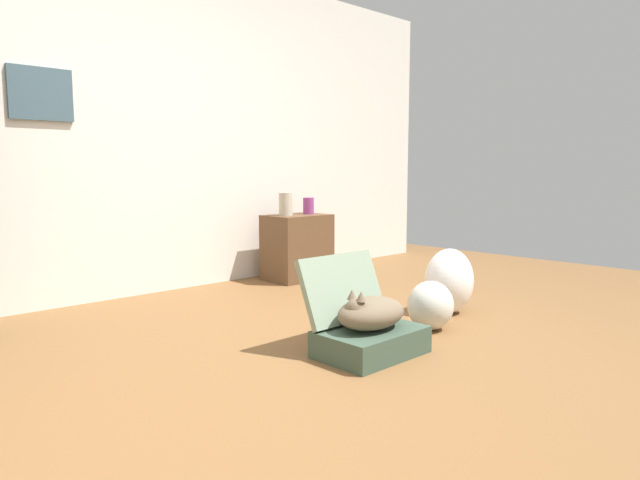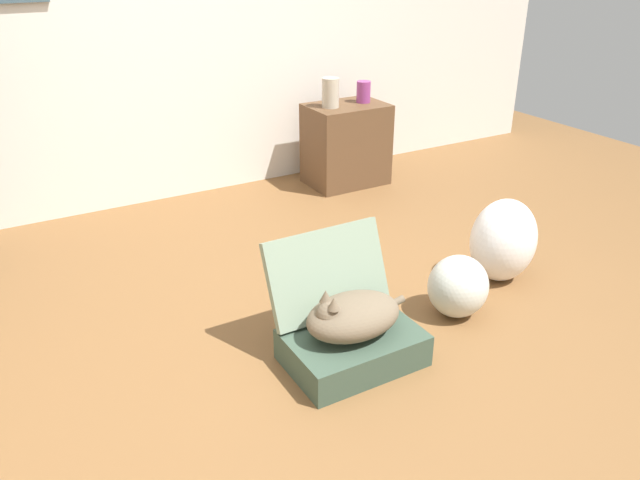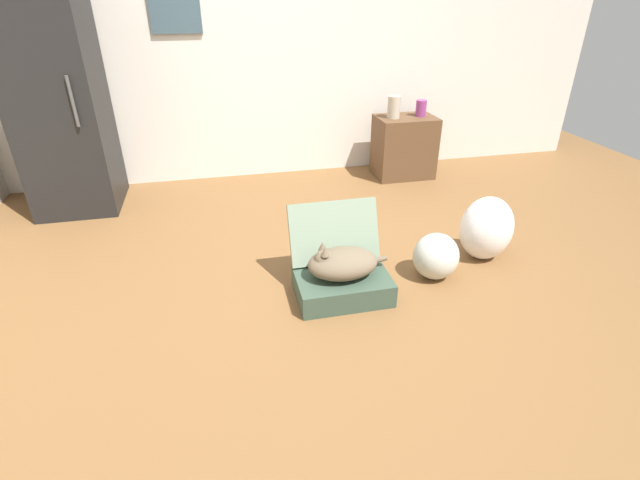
{
  "view_description": "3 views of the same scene",
  "coord_description": "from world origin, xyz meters",
  "px_view_note": "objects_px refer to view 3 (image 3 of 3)",
  "views": [
    {
      "loc": [
        -2.1,
        -1.89,
        0.96
      ],
      "look_at": [
        0.26,
        0.59,
        0.54
      ],
      "focal_mm": 32.13,
      "sensor_mm": 36.0,
      "label": 1
    },
    {
      "loc": [
        -1.1,
        -1.78,
        1.59
      ],
      "look_at": [
        0.18,
        0.45,
        0.36
      ],
      "focal_mm": 35.12,
      "sensor_mm": 36.0,
      "label": 2
    },
    {
      "loc": [
        -0.56,
        -2.19,
        1.61
      ],
      "look_at": [
        0.0,
        0.25,
        0.26
      ],
      "focal_mm": 26.15,
      "sensor_mm": 36.0,
      "label": 3
    }
  ],
  "objects_px": {
    "cat": "(342,263)",
    "vase_tall": "(394,107)",
    "side_table": "(404,147)",
    "vase_short": "(421,108)",
    "suitcase_base": "(342,286)",
    "plastic_bag_clear": "(486,228)",
    "plastic_bag_white": "(436,256)",
    "refrigerator": "(60,104)"
  },
  "relations": [
    {
      "from": "refrigerator",
      "to": "side_table",
      "type": "height_order",
      "value": "refrigerator"
    },
    {
      "from": "vase_tall",
      "to": "plastic_bag_clear",
      "type": "bearing_deg",
      "value": -87.44
    },
    {
      "from": "suitcase_base",
      "to": "vase_short",
      "type": "xyz_separation_m",
      "value": [
        1.25,
        1.84,
        0.57
      ]
    },
    {
      "from": "suitcase_base",
      "to": "plastic_bag_clear",
      "type": "relative_size",
      "value": 1.24
    },
    {
      "from": "suitcase_base",
      "to": "vase_tall",
      "type": "height_order",
      "value": "vase_tall"
    },
    {
      "from": "plastic_bag_white",
      "to": "side_table",
      "type": "bearing_deg",
      "value": 74.5
    },
    {
      "from": "refrigerator",
      "to": "vase_tall",
      "type": "xyz_separation_m",
      "value": [
        2.74,
        0.04,
        -0.17
      ]
    },
    {
      "from": "plastic_bag_white",
      "to": "vase_short",
      "type": "bearing_deg",
      "value": 70.5
    },
    {
      "from": "vase_tall",
      "to": "vase_short",
      "type": "xyz_separation_m",
      "value": [
        0.27,
        0.01,
        -0.03
      ]
    },
    {
      "from": "plastic_bag_clear",
      "to": "suitcase_base",
      "type": "bearing_deg",
      "value": -167.89
    },
    {
      "from": "suitcase_base",
      "to": "cat",
      "type": "bearing_deg",
      "value": 176.85
    },
    {
      "from": "cat",
      "to": "plastic_bag_clear",
      "type": "relative_size",
      "value": 1.12
    },
    {
      "from": "suitcase_base",
      "to": "cat",
      "type": "xyz_separation_m",
      "value": [
        -0.01,
        0.0,
        0.16
      ]
    },
    {
      "from": "plastic_bag_clear",
      "to": "vase_tall",
      "type": "height_order",
      "value": "vase_tall"
    },
    {
      "from": "side_table",
      "to": "suitcase_base",
      "type": "bearing_deg",
      "value": -121.18
    },
    {
      "from": "plastic_bag_white",
      "to": "side_table",
      "type": "xyz_separation_m",
      "value": [
        0.49,
        1.76,
        0.14
      ]
    },
    {
      "from": "refrigerator",
      "to": "vase_short",
      "type": "xyz_separation_m",
      "value": [
        3.02,
        0.05,
        -0.19
      ]
    },
    {
      "from": "plastic_bag_clear",
      "to": "refrigerator",
      "type": "relative_size",
      "value": 0.26
    },
    {
      "from": "refrigerator",
      "to": "side_table",
      "type": "relative_size",
      "value": 2.93
    },
    {
      "from": "plastic_bag_white",
      "to": "vase_tall",
      "type": "xyz_separation_m",
      "value": [
        0.35,
        1.76,
        0.52
      ]
    },
    {
      "from": "side_table",
      "to": "vase_short",
      "type": "height_order",
      "value": "vase_short"
    },
    {
      "from": "side_table",
      "to": "vase_tall",
      "type": "distance_m",
      "value": 0.41
    },
    {
      "from": "vase_short",
      "to": "plastic_bag_white",
      "type": "bearing_deg",
      "value": -109.5
    },
    {
      "from": "plastic_bag_white",
      "to": "vase_short",
      "type": "distance_m",
      "value": 1.94
    },
    {
      "from": "refrigerator",
      "to": "plastic_bag_clear",
      "type": "bearing_deg",
      "value": -29.01
    },
    {
      "from": "vase_short",
      "to": "side_table",
      "type": "bearing_deg",
      "value": -179.77
    },
    {
      "from": "plastic_bag_clear",
      "to": "vase_tall",
      "type": "xyz_separation_m",
      "value": [
        -0.07,
        1.6,
        0.45
      ]
    },
    {
      "from": "cat",
      "to": "refrigerator",
      "type": "xyz_separation_m",
      "value": [
        -1.76,
        1.79,
        0.61
      ]
    },
    {
      "from": "side_table",
      "to": "vase_short",
      "type": "distance_m",
      "value": 0.38
    },
    {
      "from": "plastic_bag_clear",
      "to": "side_table",
      "type": "xyz_separation_m",
      "value": [
        0.06,
        1.61,
        0.07
      ]
    },
    {
      "from": "refrigerator",
      "to": "plastic_bag_white",
      "type": "bearing_deg",
      "value": -35.65
    },
    {
      "from": "plastic_bag_clear",
      "to": "side_table",
      "type": "relative_size",
      "value": 0.77
    },
    {
      "from": "plastic_bag_clear",
      "to": "refrigerator",
      "type": "xyz_separation_m",
      "value": [
        -2.82,
        1.56,
        0.62
      ]
    },
    {
      "from": "cat",
      "to": "refrigerator",
      "type": "distance_m",
      "value": 2.58
    },
    {
      "from": "plastic_bag_white",
      "to": "plastic_bag_clear",
      "type": "distance_m",
      "value": 0.46
    },
    {
      "from": "cat",
      "to": "side_table",
      "type": "distance_m",
      "value": 2.15
    },
    {
      "from": "refrigerator",
      "to": "vase_tall",
      "type": "height_order",
      "value": "refrigerator"
    },
    {
      "from": "suitcase_base",
      "to": "plastic_bag_white",
      "type": "bearing_deg",
      "value": 6.53
    },
    {
      "from": "plastic_bag_clear",
      "to": "vase_short",
      "type": "xyz_separation_m",
      "value": [
        0.2,
        1.61,
        0.42
      ]
    },
    {
      "from": "plastic_bag_clear",
      "to": "vase_tall",
      "type": "distance_m",
      "value": 1.67
    },
    {
      "from": "cat",
      "to": "vase_tall",
      "type": "distance_m",
      "value": 2.12
    },
    {
      "from": "side_table",
      "to": "plastic_bag_white",
      "type": "bearing_deg",
      "value": -105.5
    }
  ]
}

